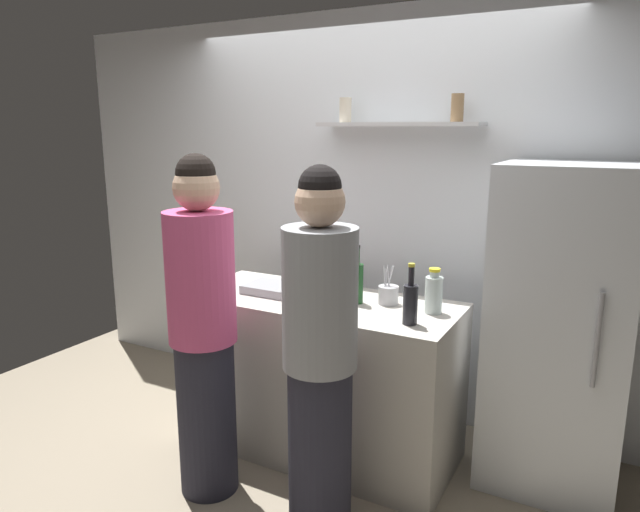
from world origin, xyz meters
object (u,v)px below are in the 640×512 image
Objects in this scene: utensil_holder at (388,295)px; wine_bottle_amber_glass at (349,275)px; person_pink_top at (203,331)px; water_bottle_plastic at (434,293)px; wine_bottle_green_glass at (357,282)px; refrigerator at (560,329)px; baking_pan at (275,289)px; person_grey_hoodie at (320,357)px; wine_bottle_dark_glass at (410,302)px.

utensil_holder is 0.77× the size of wine_bottle_amber_glass.
wine_bottle_amber_glass is at bearing 98.09° from person_pink_top.
wine_bottle_amber_glass reaches higher than water_bottle_plastic.
wine_bottle_green_glass reaches higher than water_bottle_plastic.
refrigerator reaches higher than baking_pan.
person_pink_top is (-0.42, -0.82, -0.15)m from wine_bottle_amber_glass.
person_pink_top is at bearing -144.46° from water_bottle_plastic.
utensil_holder is 0.27m from water_bottle_plastic.
wine_bottle_green_glass is at bearing -157.46° from utensil_holder.
person_grey_hoodie is (-0.32, -0.66, -0.17)m from water_bottle_plastic.
wine_bottle_green_glass is (0.13, -0.17, 0.02)m from wine_bottle_amber_glass.
water_bottle_plastic is (0.05, 0.23, -0.01)m from wine_bottle_dark_glass.
person_grey_hoodie reaches higher than utensil_holder.
wine_bottle_dark_glass is 0.18× the size of person_grey_hoodie.
wine_bottle_green_glass is (-0.16, -0.07, 0.07)m from utensil_holder.
refrigerator is at bearing 37.34° from wine_bottle_dark_glass.
refrigerator is 7.85× the size of utensil_holder.
wine_bottle_amber_glass is 0.93m from person_pink_top.
wine_bottle_amber_glass is 0.16× the size of person_grey_hoodie.
water_bottle_plastic is (0.26, -0.03, 0.05)m from utensil_holder.
wine_bottle_dark_glass is at bearing -101.77° from water_bottle_plastic.
water_bottle_plastic is at bearing 10.31° from person_grey_hoodie.
wine_bottle_dark_glass reaches higher than water_bottle_plastic.
wine_bottle_dark_glass is 0.17× the size of person_pink_top.
wine_bottle_amber_glass is 0.92× the size of wine_bottle_dark_glass.
baking_pan is 1.04× the size of wine_bottle_green_glass.
refrigerator is 0.83m from wine_bottle_dark_glass.
person_grey_hoodie is at bearing -80.05° from wine_bottle_green_glass.
utensil_holder is at bearing 130.04° from wine_bottle_dark_glass.
refrigerator is at bearing -8.74° from person_grey_hoodie.
wine_bottle_dark_glass is at bearing -9.02° from baking_pan.
water_bottle_plastic is at bearing 78.23° from wine_bottle_dark_glass.
wine_bottle_dark_glass is at bearing -142.66° from refrigerator.
person_pink_top is at bearing -153.20° from wine_bottle_dark_glass.
water_bottle_plastic reaches higher than baking_pan.
water_bottle_plastic is at bearing 5.29° from baking_pan.
wine_bottle_green_glass is 0.66m from person_grey_hoodie.
baking_pan is 0.19× the size of person_pink_top.
baking_pan is 1.56× the size of utensil_holder.
person_pink_top reaches higher than water_bottle_plastic.
baking_pan is at bearing -169.88° from utensil_holder.
refrigerator is 5.02× the size of baking_pan.
baking_pan is (-1.53, -0.35, 0.10)m from refrigerator.
wine_bottle_dark_glass is 0.54m from person_grey_hoodie.
wine_bottle_amber_glass reaches higher than baking_pan.
refrigerator is 1.57m from baking_pan.
person_grey_hoodie is (-0.27, -0.43, -0.18)m from wine_bottle_dark_glass.
water_bottle_plastic is at bearing 70.48° from person_pink_top.
water_bottle_plastic is at bearing -156.02° from refrigerator.
person_pink_top reaches higher than utensil_holder.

